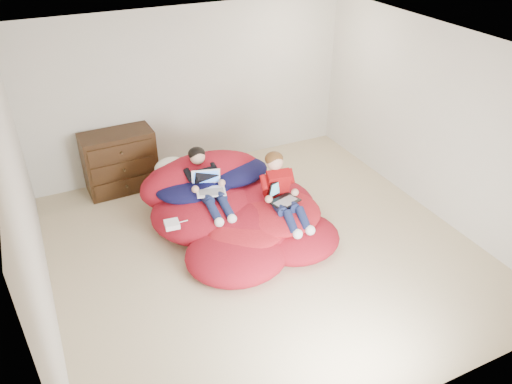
% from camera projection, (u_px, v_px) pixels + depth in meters
% --- Properties ---
extents(room_shell, '(5.10, 5.10, 2.77)m').
position_uv_depth(room_shell, '(264.00, 235.00, 6.17)').
color(room_shell, '#C2B08A').
rests_on(room_shell, ground).
extents(dresser, '(1.03, 0.59, 0.91)m').
position_uv_depth(dresser, '(120.00, 162.00, 7.30)').
color(dresser, '#311E0D').
rests_on(dresser, ground).
extents(beanbag_pile, '(2.21, 2.36, 0.87)m').
position_uv_depth(beanbag_pile, '(235.00, 210.00, 6.57)').
color(beanbag_pile, '#AD1323').
rests_on(beanbag_pile, ground).
extents(cream_pillow, '(0.45, 0.29, 0.29)m').
position_uv_depth(cream_pillow, '(171.00, 167.00, 6.81)').
color(cream_pillow, beige).
rests_on(cream_pillow, beanbag_pile).
extents(older_boy, '(0.32, 1.13, 0.61)m').
position_uv_depth(older_boy, '(206.00, 180.00, 6.46)').
color(older_boy, black).
rests_on(older_boy, beanbag_pile).
extents(younger_boy, '(0.36, 0.99, 0.76)m').
position_uv_depth(younger_boy, '(282.00, 189.00, 6.28)').
color(younger_boy, '#A00E10').
rests_on(younger_boy, beanbag_pile).
extents(laptop_white, '(0.42, 0.43, 0.26)m').
position_uv_depth(laptop_white, '(209.00, 185.00, 6.39)').
color(laptop_white, white).
rests_on(laptop_white, older_boy).
extents(laptop_black, '(0.41, 0.40, 0.26)m').
position_uv_depth(laptop_black, '(283.00, 195.00, 6.30)').
color(laptop_black, black).
rests_on(laptop_black, younger_boy).
extents(power_adapter, '(0.19, 0.19, 0.06)m').
position_uv_depth(power_adapter, '(172.00, 224.00, 6.02)').
color(power_adapter, white).
rests_on(power_adapter, beanbag_pile).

